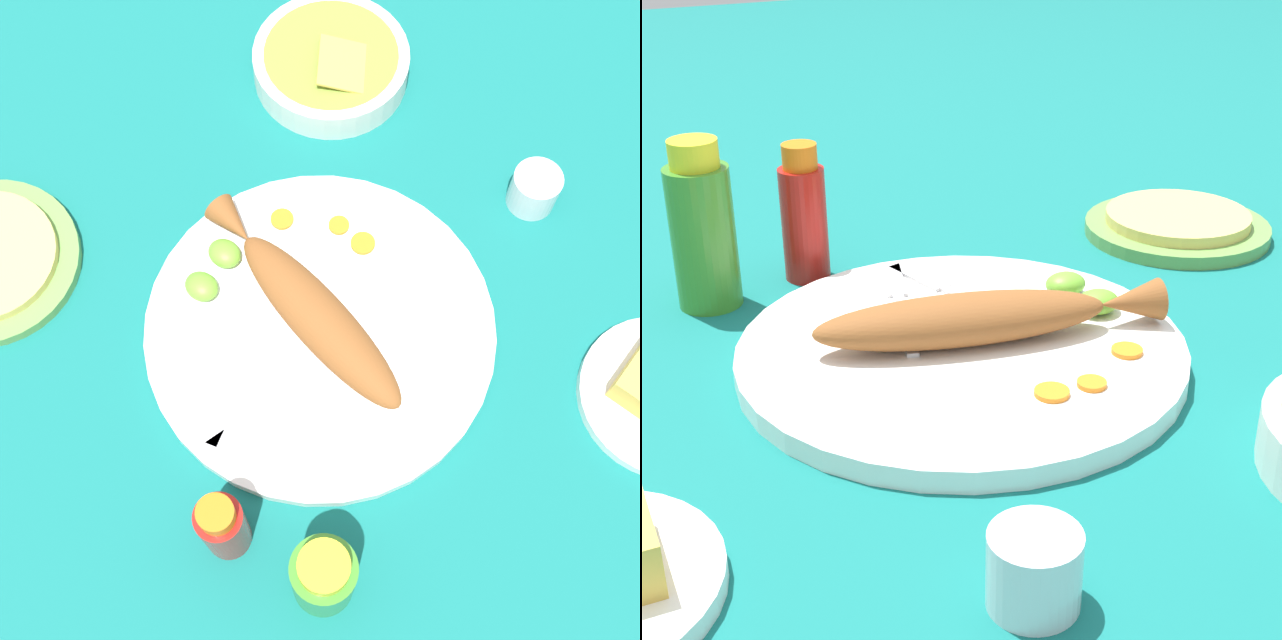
{
  "view_description": "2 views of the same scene",
  "coord_description": "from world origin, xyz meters",
  "views": [
    {
      "loc": [
        0.22,
        -0.27,
        0.88
      ],
      "look_at": [
        0.0,
        0.0,
        0.04
      ],
      "focal_mm": 50.0,
      "sensor_mm": 36.0,
      "label": 1
    },
    {
      "loc": [
        0.3,
        0.64,
        0.39
      ],
      "look_at": [
        0.0,
        0.0,
        0.04
      ],
      "focal_mm": 55.0,
      "sensor_mm": 36.0,
      "label": 2
    }
  ],
  "objects": [
    {
      "name": "hot_sauce_bottle_red",
      "position": [
        0.06,
        -0.22,
        0.06
      ],
      "size": [
        0.04,
        0.04,
        0.13
      ],
      "color": "#B21914",
      "rests_on": "ground_plane"
    },
    {
      "name": "fork_far",
      "position": [
        -0.03,
        -0.09,
        0.02
      ],
      "size": [
        0.07,
        0.18,
        0.0
      ],
      "rotation": [
        0.0,
        0.0,
        5.0
      ],
      "color": "silver",
      "rests_on": "main_plate"
    },
    {
      "name": "hot_sauce_bottle_green",
      "position": [
        0.16,
        -0.2,
        0.07
      ],
      "size": [
        0.06,
        0.06,
        0.16
      ],
      "color": "#3D8428",
      "rests_on": "ground_plane"
    },
    {
      "name": "lime_wedge_side",
      "position": [
        -0.12,
        -0.04,
        0.03
      ],
      "size": [
        0.04,
        0.03,
        0.02
      ],
      "primitive_type": "ellipsoid",
      "color": "#6BB233",
      "rests_on": "main_plate"
    },
    {
      "name": "guacamole_bowl",
      "position": [
        -0.2,
        0.27,
        0.02
      ],
      "size": [
        0.18,
        0.18,
        0.05
      ],
      "color": "white",
      "rests_on": "ground_plane"
    },
    {
      "name": "carrot_slice_far",
      "position": [
        -0.11,
        0.07,
        0.02
      ],
      "size": [
        0.03,
        0.03,
        0.0
      ],
      "primitive_type": "cylinder",
      "color": "orange",
      "rests_on": "main_plate"
    },
    {
      "name": "carrot_slice_mid",
      "position": [
        -0.06,
        0.11,
        0.02
      ],
      "size": [
        0.02,
        0.02,
        0.0
      ],
      "primitive_type": "cylinder",
      "color": "orange",
      "rests_on": "main_plate"
    },
    {
      "name": "salt_cup",
      "position": [
        0.08,
        0.27,
        0.02
      ],
      "size": [
        0.05,
        0.05,
        0.05
      ],
      "color": "silver",
      "rests_on": "ground_plane"
    },
    {
      "name": "lime_wedge_main",
      "position": [
        -0.13,
        -0.0,
        0.03
      ],
      "size": [
        0.04,
        0.03,
        0.02
      ],
      "primitive_type": "ellipsoid",
      "color": "#6BB233",
      "rests_on": "main_plate"
    },
    {
      "name": "carrot_slice_near",
      "position": [
        -0.02,
        0.11,
        0.02
      ],
      "size": [
        0.03,
        0.03,
        0.0
      ],
      "primitive_type": "cylinder",
      "color": "orange",
      "rests_on": "main_plate"
    },
    {
      "name": "fork_near",
      "position": [
        0.02,
        -0.09,
        0.02
      ],
      "size": [
        0.06,
        0.18,
        0.0
      ],
      "rotation": [
        0.0,
        0.0,
        4.44
      ],
      "color": "silver",
      "rests_on": "main_plate"
    },
    {
      "name": "fried_fish",
      "position": [
        -0.02,
        0.0,
        0.04
      ],
      "size": [
        0.3,
        0.11,
        0.04
      ],
      "rotation": [
        0.0,
        0.0,
        -0.21
      ],
      "color": "brown",
      "rests_on": "main_plate"
    },
    {
      "name": "ground_plane",
      "position": [
        0.0,
        0.0,
        0.0
      ],
      "size": [
        4.0,
        4.0,
        0.0
      ],
      "primitive_type": "plane",
      "color": "#146B66"
    },
    {
      "name": "main_plate",
      "position": [
        0.0,
        0.0,
        0.01
      ],
      "size": [
        0.37,
        0.37,
        0.02
      ],
      "primitive_type": "cylinder",
      "color": "white",
      "rests_on": "ground_plane"
    }
  ]
}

